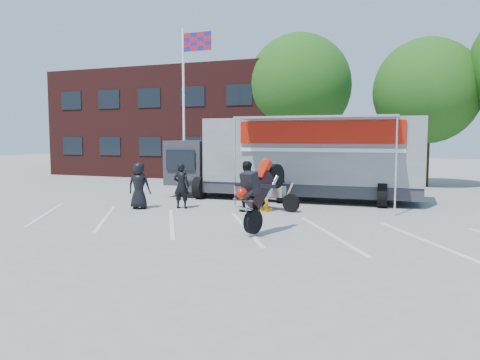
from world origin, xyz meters
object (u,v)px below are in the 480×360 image
Objects in this scene: spectator_leather_b at (181,186)px; spectator_leather_c at (246,186)px; spectator_leather_a at (139,186)px; tree_left at (299,86)px; stunt_bike_rider at (269,232)px; flagpole at (188,88)px; tree_mid at (427,91)px; parked_motorcycle at (274,210)px; spectator_hivis at (265,185)px; transporter_truck at (299,200)px.

spectator_leather_c reaches higher than spectator_leather_b.
spectator_leather_a is 3.89m from spectator_leather_c.
spectator_leather_a is at bearing -101.39° from tree_left.
spectator_leather_c is (1.18, -12.22, -4.69)m from tree_left.
spectator_leather_a is at bearing 176.67° from stunt_bike_rider.
flagpole is 8.35m from spectator_leather_a.
stunt_bike_rider is (3.02, -15.34, -5.57)m from tree_left.
flagpole is 4.77× the size of spectator_leather_a.
spectator_leather_b is at bearing -16.98° from spectator_leather_c.
parked_motorcycle is at bearing -115.42° from tree_mid.
tree_left is 12.98m from spectator_hivis.
flagpole is 3.75× the size of parked_motorcycle.
transporter_truck is 4.97× the size of stunt_bike_rider.
tree_left is 4.05× the size of parked_motorcycle.
flagpole is 1.04× the size of tree_mid.
spectator_leather_c is (-0.81, -0.68, 0.88)m from parked_motorcycle.
tree_left is at bearing 29.79° from parked_motorcycle.
spectator_leather_a reaches higher than transporter_truck.
transporter_truck is 6.25× the size of spectator_leather_a.
tree_mid is 12.67m from parked_motorcycle.
spectator_leather_c is at bearing -48.91° from flagpole.
tree_mid is (11.24, 5.00, -0.11)m from flagpole.
spectator_hivis is at bearing 179.43° from spectator_leather_c.
tree_mid is 12.80m from spectator_hivis.
transporter_truck is 3.81m from spectator_leather_c.
tree_left is 16.59m from stunt_bike_rider.
spectator_leather_a is at bearing -139.32° from transporter_truck.
tree_left is at bearing 102.60° from transporter_truck.
tree_left is at bearing 54.72° from flagpole.
flagpole is at bearing -156.03° from tree_mid.
stunt_bike_rider is at bearing 132.78° from spectator_hivis.
transporter_truck is (6.43, -2.65, -5.05)m from flagpole.
parked_motorcycle is (-0.20, -2.88, 0.00)m from transporter_truck.
tree_left is 10.52m from transporter_truck.
stunt_bike_rider is 1.28× the size of spectator_leather_b.
spectator_leather_b is at bearing -64.88° from flagpole.
tree_left reaches higher than spectator_leather_c.
tree_mid is at bearing 93.40° from stunt_bike_rider.
spectator_leather_b is at bearing 30.55° from spectator_hivis.
parked_motorcycle is 4.92m from spectator_leather_a.
spectator_leather_b is (1.38, 0.63, -0.01)m from spectator_leather_a.
transporter_truck is 6.73m from stunt_bike_rider.
spectator_hivis is (-5.19, -10.99, -4.02)m from tree_mid.
stunt_bike_rider is 1.26× the size of spectator_leather_a.
spectator_leather_c is (3.81, 0.81, 0.04)m from spectator_leather_a.
transporter_truck is at bearing -122.16° from tree_mid.
transporter_truck is 3.48m from spectator_hivis.
spectator_leather_c is at bearing 179.26° from spectator_leather_b.
parked_motorcycle is 1.15× the size of spectator_hivis.
tree_mid is at bearing -139.27° from spectator_leather_a.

